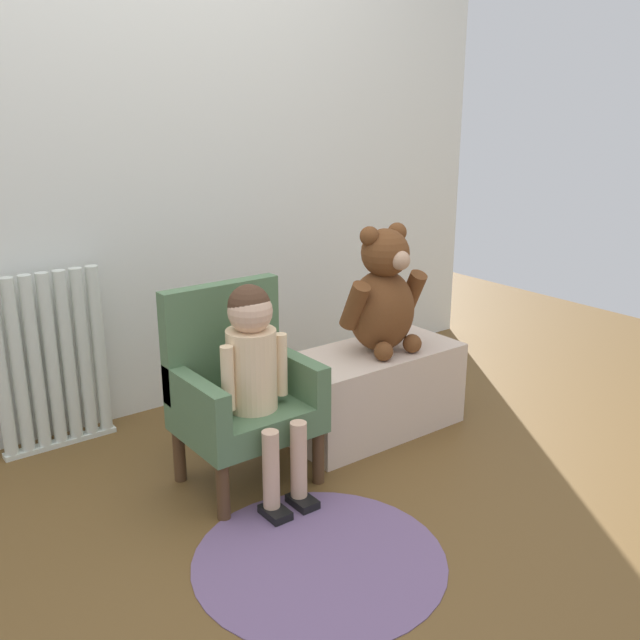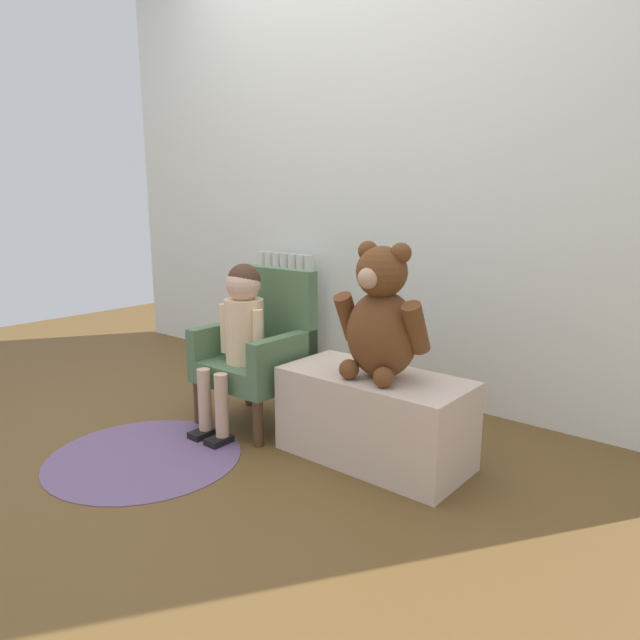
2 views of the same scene
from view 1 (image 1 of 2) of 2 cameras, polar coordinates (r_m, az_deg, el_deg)
ground_plane at (r=2.35m, az=-0.57°, el=-16.67°), size 6.00×6.00×0.00m
back_wall at (r=3.01m, az=-15.01°, el=14.61°), size 3.80×0.05×2.40m
radiator at (r=2.91m, az=-20.65°, el=-3.19°), size 0.43×0.05×0.70m
child_armchair at (r=2.52m, az=-6.47°, el=-5.49°), size 0.45×0.38×0.70m
child_figure at (r=2.38m, az=-5.19°, el=-3.27°), size 0.25×0.35×0.73m
low_bench at (r=2.93m, az=4.20°, el=-5.65°), size 0.73×0.35×0.34m
large_teddy_bear at (r=2.81m, az=5.07°, el=1.88°), size 0.37×0.26×0.51m
floor_rug at (r=2.23m, az=-0.05°, el=-18.59°), size 0.76×0.76×0.01m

